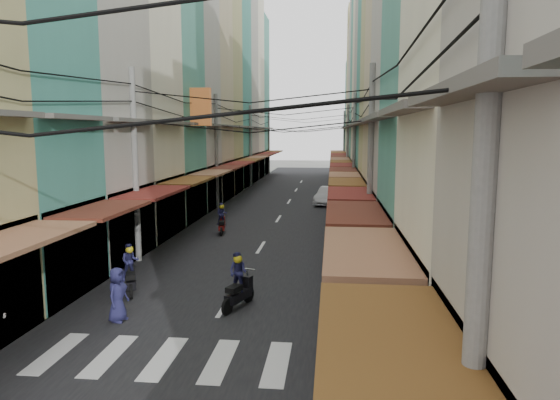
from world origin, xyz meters
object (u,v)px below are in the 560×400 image
Objects in this scene: bicycle at (410,286)px; traffic_sign at (410,282)px; white_car at (329,205)px; market_umbrella at (470,309)px.

traffic_sign reaches higher than bicycle.
traffic_sign is (2.06, -26.19, 1.98)m from white_car.
traffic_sign is at bearing 159.95° from bicycle.
market_umbrella is (2.95, -28.09, 2.03)m from white_car.
market_umbrella is at bearing 168.44° from bicycle.
market_umbrella reaches higher than bicycle.
bicycle is at bearing 80.70° from traffic_sign.
traffic_sign is (-1.00, -6.09, 1.98)m from bicycle.
white_car reaches higher than bicycle.
bicycle is 0.66× the size of traffic_sign.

